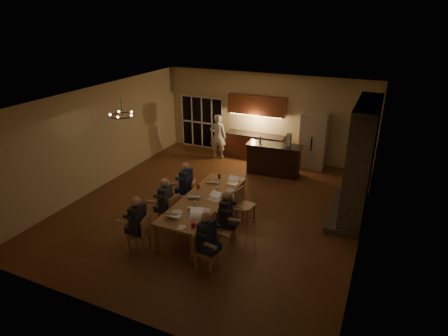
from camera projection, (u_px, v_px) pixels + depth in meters
floor at (215, 207)px, 10.89m from camera, size 9.00×9.00×0.00m
back_wall at (266, 116)px, 14.06m from camera, size 8.00×0.04×3.20m
left_wall at (100, 137)px, 11.77m from camera, size 0.04×9.00×3.20m
right_wall at (370, 181)px, 8.75m from camera, size 0.04×9.00×3.20m
ceiling at (214, 97)px, 9.63m from camera, size 8.00×9.00×0.04m
french_doors at (202, 123)px, 15.24m from camera, size 1.86×0.08×2.10m
fireplace at (361, 162)px, 9.88m from camera, size 0.58×2.50×3.20m
kitchenette at (256, 128)px, 14.06m from camera, size 2.24×0.68×2.40m
refrigerator at (313, 141)px, 13.27m from camera, size 0.90×0.68×2.00m
dining_table at (204, 211)px, 9.92m from camera, size 1.10×3.25×0.75m
bar_island at (274, 159)px, 12.88m from camera, size 1.89×0.80×1.08m
chair_left_near at (139, 233)px, 8.82m from camera, size 0.52×0.52×0.89m
chair_left_mid at (169, 210)px, 9.84m from camera, size 0.49×0.49×0.89m
chair_left_far at (187, 194)px, 10.68m from camera, size 0.55×0.55×0.89m
chair_right_near at (207, 251)px, 8.18m from camera, size 0.44×0.44×0.89m
chair_right_mid at (226, 225)px, 9.15m from camera, size 0.53×0.53×0.89m
chair_right_far at (245, 205)px, 10.08m from camera, size 0.51×0.51×0.89m
person_left_near at (138, 224)px, 8.75m from camera, size 0.60×0.60×1.38m
person_right_near at (207, 240)px, 8.13m from camera, size 0.70×0.70×1.38m
person_left_mid at (166, 203)px, 9.69m from camera, size 0.63×0.63×1.38m
person_right_mid at (226, 217)px, 9.04m from camera, size 0.67×0.67×1.38m
person_left_far at (186, 185)px, 10.66m from camera, size 0.61×0.61×1.38m
standing_person at (218, 136)px, 14.19m from camera, size 0.69×0.51×1.71m
chandelier at (122, 116)px, 9.77m from camera, size 0.63×0.63×0.03m
laptop_a at (174, 212)px, 8.91m from camera, size 0.34×0.31×0.23m
laptop_b at (196, 213)px, 8.85m from camera, size 0.40×0.38×0.23m
laptop_c at (194, 193)px, 9.84m from camera, size 0.41×0.39×0.23m
laptop_d at (214, 196)px, 9.65m from camera, size 0.37×0.34×0.23m
laptop_e at (214, 178)px, 10.67m from camera, size 0.35×0.32×0.23m
laptop_f at (232, 180)px, 10.56m from camera, size 0.33×0.29×0.23m
mug_front at (195, 203)px, 9.44m from camera, size 0.08×0.08×0.10m
mug_mid at (217, 188)px, 10.21m from camera, size 0.09×0.09×0.10m
mug_back at (207, 183)px, 10.55m from camera, size 0.08×0.08×0.10m
redcup_near at (193, 225)px, 8.46m from camera, size 0.10×0.10×0.12m
redcup_mid at (198, 187)px, 10.30m from camera, size 0.08×0.08×0.12m
can_silver at (189, 210)px, 9.11m from camera, size 0.07×0.07×0.12m
can_cola at (219, 176)px, 10.93m from camera, size 0.07×0.07×0.12m
plate_near at (206, 211)px, 9.18m from camera, size 0.25×0.25×0.02m
plate_left at (177, 212)px, 9.09m from camera, size 0.27×0.27×0.02m
plate_far at (230, 191)px, 10.19m from camera, size 0.22×0.22×0.02m
notepad at (181, 228)px, 8.46m from camera, size 0.16×0.22×0.01m
bar_bottle at (260, 139)px, 12.81m from camera, size 0.08×0.08×0.24m
bar_blender at (289, 140)px, 12.49m from camera, size 0.15×0.15×0.43m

